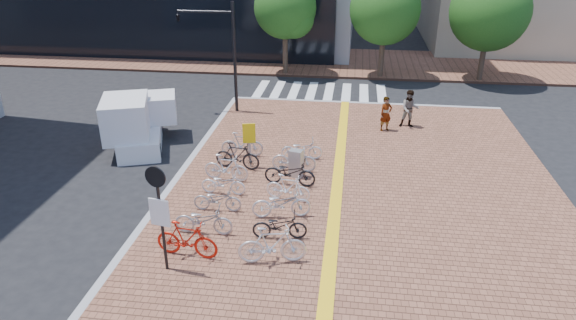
# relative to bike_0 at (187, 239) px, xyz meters

# --- Properties ---
(ground) EXTENTS (120.00, 120.00, 0.00)m
(ground) POSITION_rel_bike_0_xyz_m (2.05, 2.67, -0.71)
(ground) COLOR black
(ground) RESTS_ON ground
(kerb_west) EXTENTS (0.25, 34.00, 0.15)m
(kerb_west) POSITION_rel_bike_0_xyz_m (-1.95, -2.33, -0.63)
(kerb_west) COLOR gray
(kerb_west) RESTS_ON ground
(kerb_north) EXTENTS (14.00, 0.25, 0.15)m
(kerb_north) POSITION_rel_bike_0_xyz_m (5.05, 14.67, -0.63)
(kerb_north) COLOR gray
(kerb_north) RESTS_ON ground
(far_sidewalk) EXTENTS (70.00, 8.00, 0.15)m
(far_sidewalk) POSITION_rel_bike_0_xyz_m (2.05, 23.67, -0.63)
(far_sidewalk) COLOR brown
(far_sidewalk) RESTS_ON ground
(crosswalk) EXTENTS (7.50, 4.00, 0.01)m
(crosswalk) POSITION_rel_bike_0_xyz_m (2.55, 16.67, -0.70)
(crosswalk) COLOR silver
(crosswalk) RESTS_ON ground
(street_trees) EXTENTS (16.20, 4.60, 6.35)m
(street_trees) POSITION_rel_bike_0_xyz_m (7.09, 20.13, 3.39)
(street_trees) COLOR #38281E
(street_trees) RESTS_ON far_sidewalk
(bike_0) EXTENTS (1.89, 0.72, 1.11)m
(bike_0) POSITION_rel_bike_0_xyz_m (0.00, 0.00, 0.00)
(bike_0) COLOR red
(bike_0) RESTS_ON sidewalk
(bike_1) EXTENTS (1.81, 0.65, 0.94)m
(bike_1) POSITION_rel_bike_0_xyz_m (0.14, 1.20, -0.08)
(bike_1) COLOR #A8A8AD
(bike_1) RESTS_ON sidewalk
(bike_2) EXTENTS (1.62, 0.60, 0.84)m
(bike_2) POSITION_rel_bike_0_xyz_m (0.19, 2.61, -0.13)
(bike_2) COLOR #A3A2A7
(bike_2) RESTS_ON sidewalk
(bike_3) EXTENTS (1.60, 0.60, 0.83)m
(bike_3) POSITION_rel_bike_0_xyz_m (0.10, 3.77, -0.14)
(bike_3) COLOR white
(bike_3) RESTS_ON sidewalk
(bike_4) EXTENTS (1.74, 0.67, 1.02)m
(bike_4) POSITION_rel_bike_0_xyz_m (-0.05, 4.83, -0.04)
(bike_4) COLOR silver
(bike_4) RESTS_ON sidewalk
(bike_5) EXTENTS (1.84, 0.75, 1.07)m
(bike_5) POSITION_rel_bike_0_xyz_m (0.14, 5.86, -0.02)
(bike_5) COLOR black
(bike_5) RESTS_ON sidewalk
(bike_6) EXTENTS (1.75, 0.58, 1.04)m
(bike_6) POSITION_rel_bike_0_xyz_m (0.08, 7.04, -0.04)
(bike_6) COLOR #B6B6BB
(bike_6) RESTS_ON sidewalk
(bike_7) EXTENTS (1.98, 0.90, 1.15)m
(bike_7) POSITION_rel_bike_0_xyz_m (2.45, 0.01, 0.02)
(bike_7) COLOR silver
(bike_7) RESTS_ON sidewalk
(bike_8) EXTENTS (1.70, 0.76, 0.86)m
(bike_8) POSITION_rel_bike_0_xyz_m (2.47, 1.25, -0.12)
(bike_8) COLOR black
(bike_8) RESTS_ON sidewalk
(bike_9) EXTENTS (2.00, 1.03, 1.00)m
(bike_9) POSITION_rel_bike_0_xyz_m (2.34, 2.49, -0.05)
(bike_9) COLOR silver
(bike_9) RESTS_ON sidewalk
(bike_10) EXTENTS (1.64, 0.74, 0.95)m
(bike_10) POSITION_rel_bike_0_xyz_m (2.41, 3.62, -0.08)
(bike_10) COLOR white
(bike_10) RESTS_ON sidewalk
(bike_11) EXTENTS (1.94, 0.83, 0.99)m
(bike_11) POSITION_rel_bike_0_xyz_m (2.32, 4.77, -0.06)
(bike_11) COLOR black
(bike_11) RESTS_ON sidewalk
(bike_12) EXTENTS (1.71, 0.49, 1.03)m
(bike_12) POSITION_rel_bike_0_xyz_m (2.34, 5.90, -0.04)
(bike_12) COLOR silver
(bike_12) RESTS_ON sidewalk
(bike_13) EXTENTS (1.71, 0.79, 0.87)m
(bike_13) POSITION_rel_bike_0_xyz_m (2.51, 7.06, -0.12)
(bike_13) COLOR silver
(bike_13) RESTS_ON sidewalk
(pedestrian_a) EXTENTS (0.69, 0.61, 1.60)m
(pedestrian_a) POSITION_rel_bike_0_xyz_m (5.97, 10.73, 0.25)
(pedestrian_a) COLOR gray
(pedestrian_a) RESTS_ON sidewalk
(pedestrian_b) EXTENTS (0.88, 0.70, 1.77)m
(pedestrian_b) POSITION_rel_bike_0_xyz_m (7.08, 11.35, 0.33)
(pedestrian_b) COLOR #525568
(pedestrian_b) RESTS_ON sidewalk
(utility_box) EXTENTS (0.56, 0.47, 1.06)m
(utility_box) POSITION_rel_bike_0_xyz_m (2.47, 5.48, -0.02)
(utility_box) COLOR #B2B2B7
(utility_box) RESTS_ON sidewalk
(yellow_sign) EXTENTS (0.49, 0.17, 1.81)m
(yellow_sign) POSITION_rel_bike_0_xyz_m (0.60, 6.06, 0.70)
(yellow_sign) COLOR #B7B7BC
(yellow_sign) RESTS_ON sidewalk
(notice_sign) EXTENTS (0.58, 0.19, 3.15)m
(notice_sign) POSITION_rel_bike_0_xyz_m (-0.39, -0.70, 1.43)
(notice_sign) COLOR black
(notice_sign) RESTS_ON sidewalk
(traffic_light_pole) EXTENTS (2.89, 1.11, 5.39)m
(traffic_light_pole) POSITION_rel_bike_0_xyz_m (-2.63, 12.50, 3.16)
(traffic_light_pole) COLOR black
(traffic_light_pole) RESTS_ON sidewalk
(box_truck) EXTENTS (2.96, 4.37, 2.33)m
(box_truck) POSITION_rel_bike_0_xyz_m (-4.56, 7.80, 0.39)
(box_truck) COLOR silver
(box_truck) RESTS_ON ground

